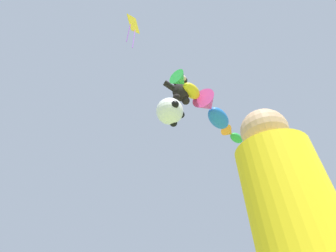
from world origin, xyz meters
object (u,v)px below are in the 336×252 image
object	(u,v)px
teddy_bear_kite	(181,89)
fish_kite_cobalt	(213,111)
soccer_ball_kite	(170,111)
diamond_kite	(133,26)
fish_kite_emerald	(233,135)
fish_kite_goldfin	(186,86)

from	to	relation	value
teddy_bear_kite	fish_kite_cobalt	size ratio (longest dim) A/B	0.66
soccer_ball_kite	diamond_kite	bearing A→B (deg)	-175.22
soccer_ball_kite	fish_kite_cobalt	world-z (taller)	fish_kite_cobalt
teddy_bear_kite	fish_kite_cobalt	bearing A→B (deg)	12.19
teddy_bear_kite	soccer_ball_kite	bearing A→B (deg)	-172.32
teddy_bear_kite	fish_kite_emerald	size ratio (longest dim) A/B	1.06
teddy_bear_kite	diamond_kite	distance (m)	4.15
soccer_ball_kite	fish_kite_goldfin	bearing A→B (deg)	-27.91
fish_kite_goldfin	diamond_kite	xyz separation A→B (m)	(-2.66, 0.16, 3.42)
fish_kite_goldfin	diamond_kite	bearing A→B (deg)	176.66
fish_kite_emerald	diamond_kite	size ratio (longest dim) A/B	0.56
teddy_bear_kite	fish_kite_cobalt	world-z (taller)	teddy_bear_kite
fish_kite_cobalt	teddy_bear_kite	bearing A→B (deg)	-167.81
soccer_ball_kite	teddy_bear_kite	bearing A→B (deg)	7.68
soccer_ball_kite	fish_kite_goldfin	xyz separation A→B (m)	(0.62, -0.33, 1.46)
fish_kite_goldfin	fish_kite_emerald	distance (m)	4.38
diamond_kite	fish_kite_cobalt	bearing A→B (deg)	8.30
soccer_ball_kite	fish_kite_emerald	world-z (taller)	fish_kite_emerald
fish_kite_goldfin	fish_kite_cobalt	size ratio (longest dim) A/B	0.65
fish_kite_emerald	diamond_kite	world-z (taller)	diamond_kite
teddy_bear_kite	diamond_kite	xyz separation A→B (m)	(-2.62, -0.25, 3.20)
soccer_ball_kite	diamond_kite	size ratio (longest dim) A/B	0.40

